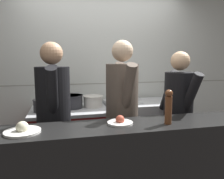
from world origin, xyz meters
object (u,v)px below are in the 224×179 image
Objects in this scene: sauce_pot at (71,101)px; braising_pot at (93,101)px; stock_pot at (43,105)px; oven_range at (70,140)px; plated_dish_main at (22,130)px; pepper_mill at (169,106)px; chef_sous at (122,111)px; chefs_knife at (130,104)px; plated_dish_appetiser at (120,122)px; chef_line at (178,114)px; chef_head_cook at (54,116)px.

sauce_pot reaches higher than braising_pot.
oven_range is at bearing 9.45° from stock_pot.
stock_pot is 1.11m from plated_dish_main.
chef_sous is at bearing 113.78° from pepper_mill.
sauce_pot is at bearing 70.62° from plated_dish_main.
pepper_mill reaches higher than chefs_knife.
plated_dish_appetiser is (0.78, 0.05, -0.00)m from plated_dish_main.
chef_line reaches higher than plated_dish_appetiser.
braising_pot is 0.84m from chef_head_cook.
chefs_knife is 0.67m from chef_line.
pepper_mill is (0.76, -1.26, 0.16)m from sauce_pot.
chef_head_cook is at bearing -126.78° from braising_pot.
plated_dish_appetiser is 0.13× the size of chef_sous.
pepper_mill is at bearing -90.12° from chefs_knife.
sauce_pot is 0.20× the size of chef_line.
plated_dish_main is 1.20m from pepper_mill.
braising_pot is at bearing 52.86° from chef_head_cook.
chefs_knife is at bearing -14.26° from sauce_pot.
chef_head_cook is 1.05× the size of chef_line.
chef_head_cook reaches higher than chefs_knife.
pepper_mill is (0.47, -1.27, 0.17)m from braising_pot.
chef_sous is at bearing 169.84° from chef_line.
chef_line is (0.66, -0.03, -0.06)m from chef_sous.
braising_pot is at bearing 9.69° from oven_range.
sauce_pot is (0.03, 0.05, 0.53)m from oven_range.
braising_pot is at bearing 9.57° from stock_pot.
oven_range is at bearing -170.31° from braising_pot.
plated_dish_main reaches higher than braising_pot.
chefs_knife is at bearing 120.50° from chef_line.
chef_line reaches higher than braising_pot.
sauce_pot is (0.35, 0.10, 0.01)m from stock_pot.
oven_range is at bearing 109.05° from plated_dish_appetiser.
oven_range is 0.59× the size of chef_head_cook.
chefs_knife is 1.27× the size of plated_dish_main.
chefs_knife is 1.55× the size of plated_dish_appetiser.
chefs_knife is at bearing -23.31° from braising_pot.
sauce_pot is 1.48m from pepper_mill.
braising_pot is at bearing 110.25° from pepper_mill.
chef_line is at bearing -39.71° from braising_pot.
chefs_knife is at bearing 89.88° from pepper_mill.
stock_pot is 1.28m from plated_dish_appetiser.
plated_dish_main is (-0.40, -1.16, 0.55)m from oven_range.
oven_range is 3.70× the size of plated_dish_main.
chef_line reaches higher than sauce_pot.
pepper_mill is at bearing -13.15° from plated_dish_appetiser.
chef_sous is (0.22, -0.70, 0.01)m from braising_pot.
plated_dish_appetiser is 0.74× the size of pepper_mill.
stock_pot is 1.62m from pepper_mill.
chefs_knife reaches higher than oven_range.
plated_dish_main is at bearing -139.48° from chefs_knife.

